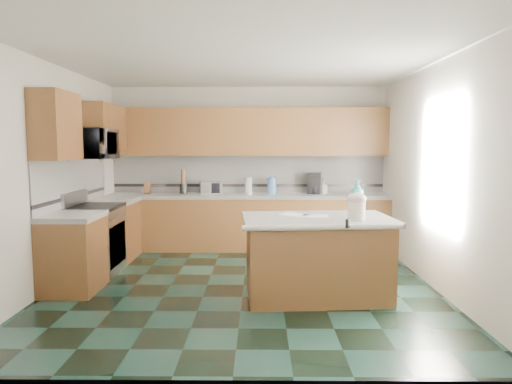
{
  "coord_description": "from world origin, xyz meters",
  "views": [
    {
      "loc": [
        0.2,
        -5.48,
        1.71
      ],
      "look_at": [
        0.15,
        0.35,
        1.12
      ],
      "focal_mm": 32.0,
      "sensor_mm": 36.0,
      "label": 1
    }
  ],
  "objects_px": {
    "soap_bottle_island": "(357,197)",
    "island_base": "(317,260)",
    "treat_jar": "(356,211)",
    "knife_block": "(147,188)",
    "coffee_maker": "(314,183)",
    "island_top": "(317,220)",
    "toaster_oven": "(211,188)"
  },
  "relations": [
    {
      "from": "soap_bottle_island",
      "to": "coffee_maker",
      "type": "height_order",
      "value": "soap_bottle_island"
    },
    {
      "from": "knife_block",
      "to": "island_base",
      "type": "bearing_deg",
      "value": -52.38
    },
    {
      "from": "island_base",
      "to": "soap_bottle_island",
      "type": "distance_m",
      "value": 0.86
    },
    {
      "from": "soap_bottle_island",
      "to": "knife_block",
      "type": "distance_m",
      "value": 3.79
    },
    {
      "from": "island_base",
      "to": "knife_block",
      "type": "bearing_deg",
      "value": 131.11
    },
    {
      "from": "treat_jar",
      "to": "soap_bottle_island",
      "type": "xyz_separation_m",
      "value": [
        0.09,
        0.39,
        0.11
      ]
    },
    {
      "from": "soap_bottle_island",
      "to": "knife_block",
      "type": "relative_size",
      "value": 2.14
    },
    {
      "from": "soap_bottle_island",
      "to": "island_base",
      "type": "bearing_deg",
      "value": -169.72
    },
    {
      "from": "soap_bottle_island",
      "to": "coffee_maker",
      "type": "bearing_deg",
      "value": 86.2
    },
    {
      "from": "knife_block",
      "to": "coffee_maker",
      "type": "height_order",
      "value": "coffee_maker"
    },
    {
      "from": "island_top",
      "to": "knife_block",
      "type": "bearing_deg",
      "value": 131.11
    },
    {
      "from": "soap_bottle_island",
      "to": "knife_block",
      "type": "bearing_deg",
      "value": 133.24
    },
    {
      "from": "island_base",
      "to": "knife_block",
      "type": "distance_m",
      "value": 3.58
    },
    {
      "from": "island_base",
      "to": "knife_block",
      "type": "relative_size",
      "value": 8.04
    },
    {
      "from": "island_top",
      "to": "treat_jar",
      "type": "bearing_deg",
      "value": -34.38
    },
    {
      "from": "island_top",
      "to": "soap_bottle_island",
      "type": "distance_m",
      "value": 0.56
    },
    {
      "from": "soap_bottle_island",
      "to": "coffee_maker",
      "type": "xyz_separation_m",
      "value": [
        -0.21,
        2.35,
        -0.03
      ]
    },
    {
      "from": "soap_bottle_island",
      "to": "toaster_oven",
      "type": "relative_size",
      "value": 1.16
    },
    {
      "from": "treat_jar",
      "to": "knife_block",
      "type": "distance_m",
      "value": 3.97
    },
    {
      "from": "treat_jar",
      "to": "knife_block",
      "type": "relative_size",
      "value": 1.04
    },
    {
      "from": "soap_bottle_island",
      "to": "toaster_oven",
      "type": "height_order",
      "value": "soap_bottle_island"
    },
    {
      "from": "island_top",
      "to": "toaster_oven",
      "type": "xyz_separation_m",
      "value": [
        -1.45,
        2.48,
        0.13
      ]
    },
    {
      "from": "island_base",
      "to": "treat_jar",
      "type": "bearing_deg",
      "value": -34.38
    },
    {
      "from": "island_top",
      "to": "treat_jar",
      "type": "xyz_separation_m",
      "value": [
        0.39,
        -0.22,
        0.13
      ]
    },
    {
      "from": "treat_jar",
      "to": "coffee_maker",
      "type": "height_order",
      "value": "coffee_maker"
    },
    {
      "from": "knife_block",
      "to": "toaster_oven",
      "type": "distance_m",
      "value": 1.06
    },
    {
      "from": "toaster_oven",
      "to": "soap_bottle_island",
      "type": "bearing_deg",
      "value": -60.46
    },
    {
      "from": "island_top",
      "to": "knife_block",
      "type": "relative_size",
      "value": 8.56
    },
    {
      "from": "soap_bottle_island",
      "to": "knife_block",
      "type": "xyz_separation_m",
      "value": [
        -2.99,
        2.32,
        -0.11
      ]
    },
    {
      "from": "treat_jar",
      "to": "toaster_oven",
      "type": "distance_m",
      "value": 3.27
    },
    {
      "from": "treat_jar",
      "to": "soap_bottle_island",
      "type": "height_order",
      "value": "soap_bottle_island"
    },
    {
      "from": "island_top",
      "to": "toaster_oven",
      "type": "distance_m",
      "value": 2.88
    }
  ]
}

